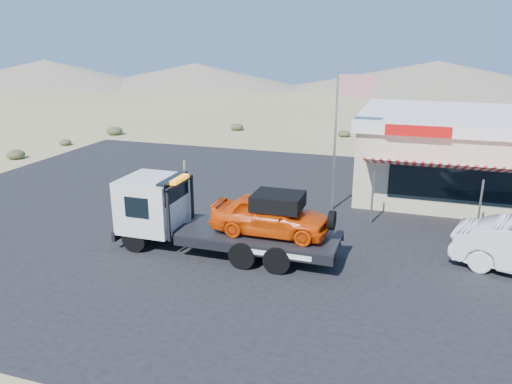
# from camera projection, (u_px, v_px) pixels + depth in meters

# --- Properties ---
(ground) EXTENTS (120.00, 120.00, 0.00)m
(ground) POSITION_uv_depth(u_px,v_px,m) (192.00, 234.00, 19.35)
(ground) COLOR #927E53
(ground) RESTS_ON ground
(asphalt_lot) EXTENTS (32.00, 24.00, 0.02)m
(asphalt_lot) POSITION_uv_depth(u_px,v_px,m) (263.00, 214.00, 21.48)
(asphalt_lot) COLOR black
(asphalt_lot) RESTS_ON ground
(tow_truck) EXTENTS (7.80, 2.31, 2.61)m
(tow_truck) POSITION_uv_depth(u_px,v_px,m) (220.00, 215.00, 17.33)
(tow_truck) COLOR black
(tow_truck) RESTS_ON asphalt_lot
(jerky_store) EXTENTS (10.40, 9.97, 3.90)m
(jerky_store) POSITION_uv_depth(u_px,v_px,m) (470.00, 154.00, 23.81)
(jerky_store) COLOR #BCB08E
(jerky_store) RESTS_ON asphalt_lot
(flagpole) EXTENTS (1.55, 0.10, 6.00)m
(flagpole) POSITION_uv_depth(u_px,v_px,m) (341.00, 126.00, 20.86)
(flagpole) COLOR #99999E
(flagpole) RESTS_ON asphalt_lot
(desert_scrub) EXTENTS (24.98, 28.45, 0.67)m
(desert_scrub) POSITION_uv_depth(u_px,v_px,m) (75.00, 149.00, 32.76)
(desert_scrub) COLOR #374223
(desert_scrub) RESTS_ON ground
(distant_hills) EXTENTS (126.00, 48.00, 4.20)m
(distant_hills) POSITION_uv_depth(u_px,v_px,m) (292.00, 76.00, 71.74)
(distant_hills) COLOR #726B59
(distant_hills) RESTS_ON ground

